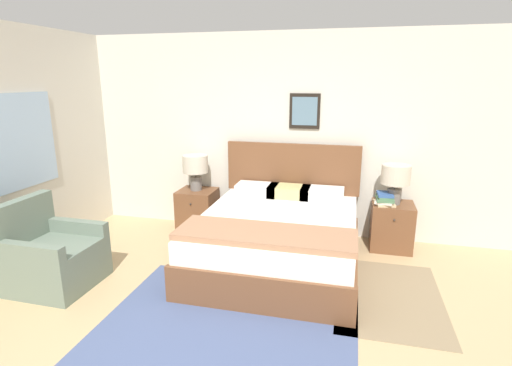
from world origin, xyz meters
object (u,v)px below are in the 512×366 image
(nightstand_by_door, at_px, (391,226))
(table_lamp_near_window, at_px, (195,167))
(armchair, at_px, (51,257))
(table_lamp_by_door, at_px, (396,178))
(nightstand_near_window, at_px, (198,210))
(bed, at_px, (278,237))

(nightstand_by_door, xyz_separation_m, table_lamp_near_window, (-2.53, 0.01, 0.61))
(armchair, relative_size, nightstand_by_door, 1.54)
(armchair, height_order, table_lamp_by_door, table_lamp_by_door)
(armchair, height_order, nightstand_by_door, armchair)
(nightstand_near_window, relative_size, table_lamp_by_door, 1.20)
(nightstand_near_window, bearing_deg, armchair, -116.07)
(bed, height_order, armchair, bed)
(nightstand_near_window, bearing_deg, table_lamp_near_window, 146.61)
(bed, relative_size, nightstand_by_door, 3.54)
(nightstand_near_window, xyz_separation_m, table_lamp_near_window, (-0.01, 0.01, 0.61))
(table_lamp_by_door, bearing_deg, armchair, -152.45)
(bed, distance_m, table_lamp_near_window, 1.59)
(armchair, relative_size, nightstand_near_window, 1.54)
(nightstand_near_window, height_order, table_lamp_near_window, table_lamp_near_window)
(armchair, height_order, table_lamp_near_window, table_lamp_near_window)
(nightstand_near_window, distance_m, nightstand_by_door, 2.52)
(nightstand_by_door, bearing_deg, nightstand_near_window, 180.00)
(nightstand_near_window, xyz_separation_m, table_lamp_by_door, (2.52, 0.01, 0.61))
(table_lamp_by_door, bearing_deg, nightstand_by_door, -71.28)
(nightstand_near_window, bearing_deg, bed, -31.06)
(bed, xyz_separation_m, nightstand_near_window, (-1.26, 0.76, -0.04))
(nightstand_near_window, height_order, table_lamp_by_door, table_lamp_by_door)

